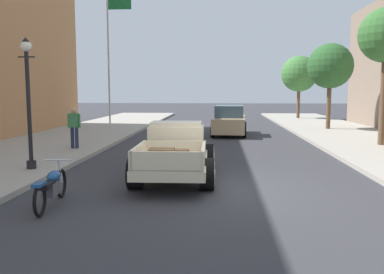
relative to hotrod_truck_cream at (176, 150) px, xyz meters
The scene contains 9 objects.
ground_plane 2.00m from the hotrod_truck_cream, 57.25° to the right, with size 140.00×140.00×0.00m, color #333338.
hotrod_truck_cream is the anchor object (origin of this frame).
motorcycle_parked 4.02m from the hotrod_truck_cream, 125.62° to the right, with size 0.62×2.12×0.93m.
car_background_tan 11.20m from the hotrod_truck_cream, 80.85° to the left, with size 2.08×4.40×1.65m.
pedestrian_sidewalk_left 6.30m from the hotrod_truck_cream, 136.97° to the left, with size 0.53×0.22×1.65m.
street_lamp_near 4.66m from the hotrod_truck_cream, behind, with size 0.50×0.32×3.85m.
flagpole 18.36m from the hotrod_truck_cream, 110.89° to the left, with size 1.74×0.16×9.16m.
street_tree_third 16.11m from the hotrod_truck_cream, 60.11° to the left, with size 2.71×2.71×5.16m.
street_tree_farthest 24.80m from the hotrod_truck_cream, 71.33° to the left, with size 3.01×3.01×5.24m.
Camera 1 is at (0.25, -9.87, 2.47)m, focal length 37.64 mm.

